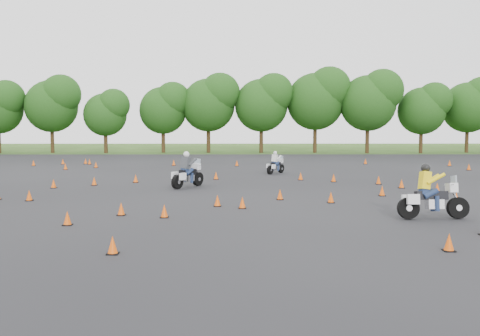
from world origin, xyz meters
name	(u,v)px	position (x,y,z in m)	size (l,w,h in m)	color
ground	(241,205)	(0.00, 0.00, 0.00)	(140.00, 140.00, 0.00)	#2D5119
asphalt_pad	(240,187)	(0.00, 6.00, 0.01)	(62.00, 62.00, 0.00)	black
treeline	(270,112)	(3.41, 35.25, 4.67)	(87.12, 32.17, 11.08)	#1B4212
traffic_cones	(235,184)	(-0.24, 5.45, 0.23)	(36.39, 32.59, 0.45)	#E45009
rider_grey	(187,169)	(-2.76, 6.04, 0.96)	(2.48, 0.76, 1.91)	#36393D
rider_yellow	(434,192)	(6.76, -3.54, 0.98)	(2.53, 0.78, 1.95)	yellow
rider_white	(275,162)	(2.47, 13.91, 0.77)	(1.98, 0.61, 1.53)	silver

